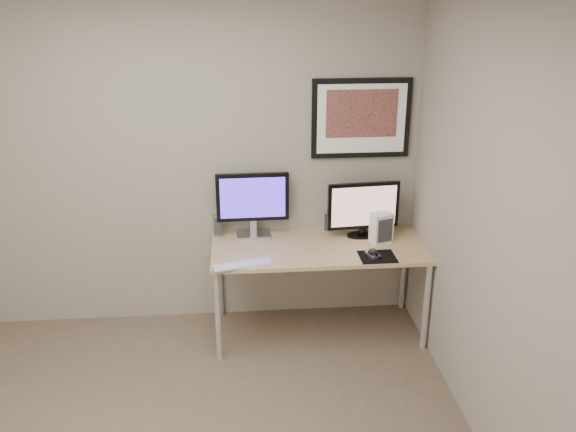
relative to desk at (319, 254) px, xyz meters
name	(u,v)px	position (x,y,z in m)	size (l,w,h in m)	color
room	(162,166)	(-1.00, -0.90, 0.98)	(3.60, 3.60, 3.60)	white
desk	(319,254)	(0.00, 0.00, 0.00)	(1.60, 0.70, 0.73)	#A68250
framed_art	(361,118)	(0.35, 0.33, 0.96)	(0.75, 0.04, 0.60)	black
monitor_large	(253,202)	(-0.48, 0.25, 0.35)	(0.56, 0.18, 0.51)	#ADADB2
monitor_tv	(363,208)	(0.36, 0.16, 0.30)	(0.56, 0.15, 0.44)	black
speaker_left	(218,226)	(-0.76, 0.27, 0.15)	(0.07, 0.07, 0.17)	#ADADB2
speaker_right	(328,221)	(0.11, 0.31, 0.15)	(0.07, 0.07, 0.16)	#ADADB2
keyboard	(242,265)	(-0.58, -0.28, 0.07)	(0.43, 0.11, 0.01)	silver
mousepad	(377,257)	(0.40, -0.22, 0.07)	(0.26, 0.23, 0.00)	black
mouse	(373,254)	(0.36, -0.22, 0.09)	(0.07, 0.12, 0.04)	black
remote	(375,254)	(0.39, -0.19, 0.08)	(0.04, 0.16, 0.02)	black
fan_unit	(381,228)	(0.48, 0.04, 0.18)	(0.15, 0.11, 0.23)	white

